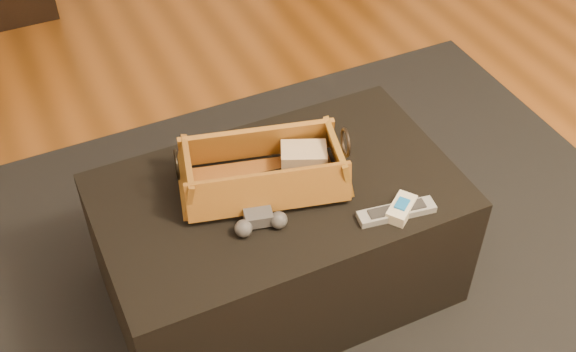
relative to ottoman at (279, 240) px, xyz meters
name	(u,v)px	position (x,y,z in m)	size (l,w,h in m)	color
area_rug	(286,297)	(0.00, -0.05, -0.22)	(2.60, 2.00, 0.01)	black
ottoman	(279,240)	(0.00, 0.00, 0.00)	(1.00, 0.60, 0.42)	black
tv_remote	(256,184)	(-0.06, 0.02, 0.24)	(0.24, 0.05, 0.03)	black
cloth_bundle	(304,158)	(0.09, 0.04, 0.26)	(0.13, 0.09, 0.07)	#C9AA8B
wicker_basket	(263,172)	(-0.03, 0.03, 0.26)	(0.50, 0.34, 0.16)	#A75B25
game_controller	(260,221)	(-0.10, -0.11, 0.23)	(0.15, 0.09, 0.05)	#3C3C3F
silver_remote	(397,212)	(0.24, -0.22, 0.22)	(0.22, 0.08, 0.02)	#95989C
cream_gadget	(401,209)	(0.26, -0.22, 0.23)	(0.11, 0.10, 0.04)	beige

